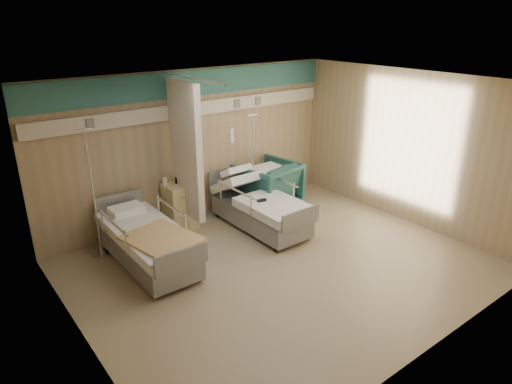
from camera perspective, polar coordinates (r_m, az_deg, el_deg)
ground at (r=7.24m, az=3.18°, el=-9.27°), size 6.00×5.00×0.00m
room_walls at (r=6.66m, az=1.87°, el=5.47°), size 6.04×5.04×2.82m
bed_right at (r=8.33m, az=0.53°, el=-2.51°), size 1.00×2.16×0.63m
bed_left at (r=7.31m, az=-13.25°, el=-6.70°), size 1.00×2.16×0.63m
bedside_cabinet at (r=8.41m, az=-9.47°, el=-1.76°), size 0.50×0.48×0.85m
visitor_armchair at (r=9.07m, az=1.43°, el=0.76°), size 1.20×1.23×0.99m
waffle_blanket at (r=8.92m, az=1.47°, el=3.98°), size 0.62×0.55×0.07m
iv_stand_right at (r=9.28m, az=-0.40°, el=0.55°), size 0.34×0.34×1.90m
iv_stand_left at (r=7.82m, az=-19.10°, el=-4.49°), size 0.38×0.38×2.10m
call_remote at (r=7.97m, az=0.71°, el=-1.04°), size 0.17×0.10×0.04m
tan_blanket at (r=6.79m, az=-11.73°, el=-5.70°), size 1.03×1.20×0.04m
toiletry_bag at (r=8.33m, az=-9.41°, el=1.56°), size 0.23×0.19×0.11m
white_cup at (r=8.27m, az=-11.31°, el=1.34°), size 0.10×0.10×0.13m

